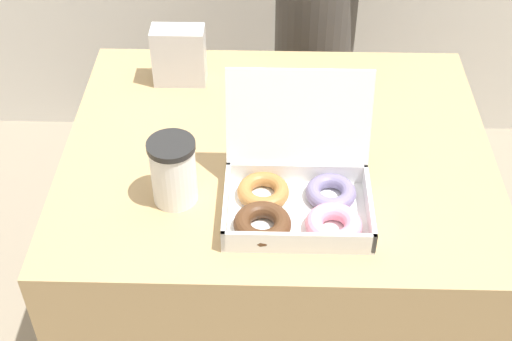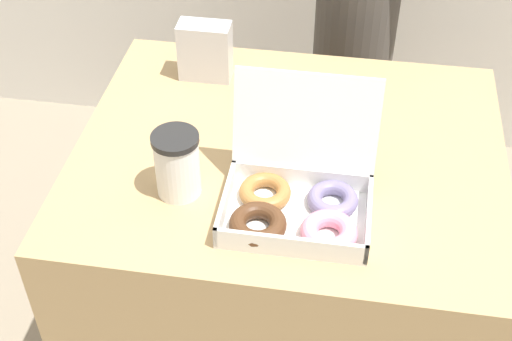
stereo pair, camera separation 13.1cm
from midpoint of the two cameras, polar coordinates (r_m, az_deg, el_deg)
The scene contains 4 objects.
table at distance 1.78m, azimuth -0.60°, elevation -7.61°, with size 0.91×0.76×0.76m.
donut_box at distance 1.34m, azimuth 0.55°, elevation -2.25°, with size 0.28×0.26×0.24m.
coffee_cup at distance 1.36m, azimuth -9.36°, elevation -0.17°, with size 0.09×0.09×0.14m.
napkin_holder at distance 1.69m, azimuth -8.41°, elevation 9.00°, with size 0.12×0.06×0.14m.
Camera 1 is at (-0.02, -1.17, 1.72)m, focal length 50.00 mm.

